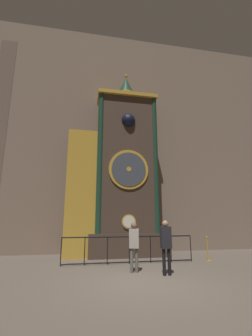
{
  "coord_description": "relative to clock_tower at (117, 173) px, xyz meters",
  "views": [
    {
      "loc": [
        -1.79,
        -6.77,
        1.83
      ],
      "look_at": [
        0.39,
        4.82,
        4.47
      ],
      "focal_mm": 24.0,
      "sensor_mm": 36.0,
      "label": 1
    }
  ],
  "objects": [
    {
      "name": "visitor_far",
      "position": [
        1.08,
        -4.05,
        -3.09
      ],
      "size": [
        0.35,
        0.23,
        1.75
      ],
      "rotation": [
        0.0,
        0.0,
        0.03
      ],
      "color": "black",
      "rests_on": "ground_plane"
    },
    {
      "name": "clock_tower",
      "position": [
        0.0,
        0.0,
        0.0
      ],
      "size": [
        4.95,
        1.82,
        10.15
      ],
      "color": "#423328",
      "rests_on": "ground_plane"
    },
    {
      "name": "railing_fence",
      "position": [
        0.25,
        -1.93,
        -3.53
      ],
      "size": [
        5.53,
        0.05,
        1.09
      ],
      "color": "black",
      "rests_on": "ground_plane"
    },
    {
      "name": "stanchion_post",
      "position": [
        3.76,
        -1.99,
        -3.81
      ],
      "size": [
        0.28,
        0.28,
        1.04
      ],
      "color": "#B28E33",
      "rests_on": "ground_plane"
    },
    {
      "name": "cathedral_back_wall",
      "position": [
        -0.0,
        1.31,
        2.71
      ],
      "size": [
        24.0,
        0.32,
        13.73
      ],
      "color": "#7A6656",
      "rests_on": "ground_plane"
    },
    {
      "name": "ground_plane",
      "position": [
        0.09,
        -4.8,
        -4.15
      ],
      "size": [
        28.0,
        28.0,
        0.0
      ],
      "primitive_type": "plane",
      "color": "brown"
    },
    {
      "name": "visitor_near",
      "position": [
        0.11,
        -3.47,
        -3.13
      ],
      "size": [
        0.38,
        0.29,
        1.68
      ],
      "rotation": [
        0.0,
        0.0,
        -0.23
      ],
      "color": "#58554F",
      "rests_on": "ground_plane"
    }
  ]
}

